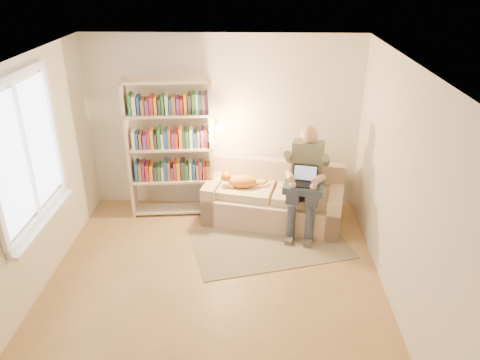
{
  "coord_description": "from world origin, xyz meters",
  "views": [
    {
      "loc": [
        0.45,
        -4.32,
        3.5
      ],
      "look_at": [
        0.28,
        1.0,
        0.98
      ],
      "focal_mm": 35.0,
      "sensor_mm": 36.0,
      "label": 1
    }
  ],
  "objects_px": {
    "person": "(306,175)",
    "sofa": "(274,201)",
    "laptop": "(306,179)",
    "bookshelf": "(170,142)",
    "cat": "(241,181)"
  },
  "relations": [
    {
      "from": "person",
      "to": "cat",
      "type": "xyz_separation_m",
      "value": [
        -0.9,
        0.22,
        -0.2
      ]
    },
    {
      "from": "cat",
      "to": "bookshelf",
      "type": "relative_size",
      "value": 0.31
    },
    {
      "from": "cat",
      "to": "laptop",
      "type": "relative_size",
      "value": 1.67
    },
    {
      "from": "sofa",
      "to": "person",
      "type": "distance_m",
      "value": 0.71
    },
    {
      "from": "person",
      "to": "sofa",
      "type": "bearing_deg",
      "value": 161.44
    },
    {
      "from": "laptop",
      "to": "sofa",
      "type": "bearing_deg",
      "value": 148.25
    },
    {
      "from": "laptop",
      "to": "cat",
      "type": "bearing_deg",
      "value": 169.84
    },
    {
      "from": "sofa",
      "to": "bookshelf",
      "type": "height_order",
      "value": "bookshelf"
    },
    {
      "from": "person",
      "to": "laptop",
      "type": "distance_m",
      "value": 0.15
    },
    {
      "from": "bookshelf",
      "to": "cat",
      "type": "bearing_deg",
      "value": -15.63
    },
    {
      "from": "sofa",
      "to": "cat",
      "type": "bearing_deg",
      "value": -165.2
    },
    {
      "from": "person",
      "to": "cat",
      "type": "bearing_deg",
      "value": 178.35
    },
    {
      "from": "laptop",
      "to": "bookshelf",
      "type": "relative_size",
      "value": 0.18
    },
    {
      "from": "sofa",
      "to": "person",
      "type": "xyz_separation_m",
      "value": [
        0.41,
        -0.24,
        0.53
      ]
    },
    {
      "from": "person",
      "to": "laptop",
      "type": "height_order",
      "value": "person"
    }
  ]
}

